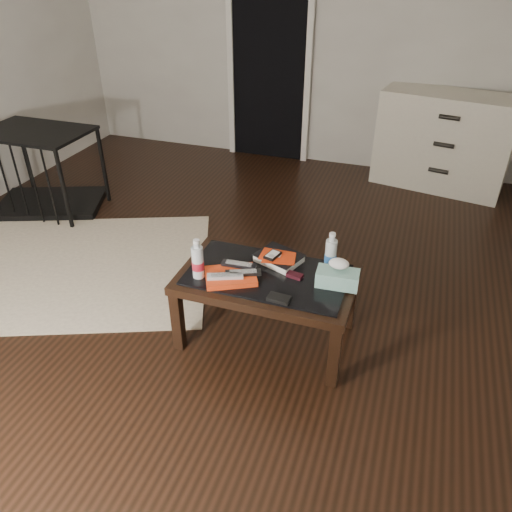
{
  "coord_description": "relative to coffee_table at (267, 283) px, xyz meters",
  "views": [
    {
      "loc": [
        1.21,
        -2.69,
        2.07
      ],
      "look_at": [
        0.44,
        -0.43,
        0.55
      ],
      "focal_mm": 35.0,
      "sensor_mm": 36.0,
      "label": 1
    }
  ],
  "objects": [
    {
      "name": "ground",
      "position": [
        -0.52,
        0.46,
        -0.4
      ],
      "size": [
        5.0,
        5.0,
        0.0
      ],
      "primitive_type": "plane",
      "color": "black",
      "rests_on": "ground"
    },
    {
      "name": "room_shell",
      "position": [
        -0.52,
        0.46,
        1.22
      ],
      "size": [
        5.0,
        5.0,
        5.0
      ],
      "color": "beige",
      "rests_on": "ground"
    },
    {
      "name": "doorway",
      "position": [
        -0.92,
        2.92,
        0.63
      ],
      "size": [
        0.9,
        0.08,
        2.07
      ],
      "color": "black",
      "rests_on": "ground"
    },
    {
      "name": "coffee_table",
      "position": [
        0.0,
        0.0,
        0.0
      ],
      "size": [
        1.0,
        0.6,
        0.46
      ],
      "color": "black",
      "rests_on": "ground"
    },
    {
      "name": "rug",
      "position": [
        -1.61,
        0.24,
        -0.39
      ],
      "size": [
        2.41,
        2.14,
        0.01
      ],
      "primitive_type": "cube",
      "rotation": [
        0.0,
        0.0,
        0.38
      ],
      "color": "beige",
      "rests_on": "ground"
    },
    {
      "name": "dresser",
      "position": [
        0.9,
        2.69,
        0.05
      ],
      "size": [
        1.27,
        0.71,
        0.9
      ],
      "rotation": [
        0.0,
        0.0,
        -0.19
      ],
      "color": "beige",
      "rests_on": "ground"
    },
    {
      "name": "pet_crate",
      "position": [
        -2.41,
        1.05,
        -0.17
      ],
      "size": [
        1.06,
        0.88,
        0.71
      ],
      "rotation": [
        0.0,
        0.0,
        0.37
      ],
      "color": "black",
      "rests_on": "ground"
    },
    {
      "name": "magazines",
      "position": [
        -0.18,
        -0.11,
        0.08
      ],
      "size": [
        0.35,
        0.32,
        0.03
      ],
      "primitive_type": "cube",
      "rotation": [
        0.0,
        0.0,
        0.48
      ],
      "color": "red",
      "rests_on": "coffee_table"
    },
    {
      "name": "remote_silver",
      "position": [
        -0.2,
        -0.15,
        0.11
      ],
      "size": [
        0.2,
        0.12,
        0.02
      ],
      "primitive_type": "cube",
      "rotation": [
        0.0,
        0.0,
        0.39
      ],
      "color": "#A8A8AC",
      "rests_on": "magazines"
    },
    {
      "name": "remote_black_front",
      "position": [
        -0.11,
        -0.09,
        0.11
      ],
      "size": [
        0.2,
        0.12,
        0.02
      ],
      "primitive_type": "cube",
      "rotation": [
        0.0,
        0.0,
        0.4
      ],
      "color": "black",
      "rests_on": "magazines"
    },
    {
      "name": "remote_black_back",
      "position": [
        -0.16,
        -0.02,
        0.11
      ],
      "size": [
        0.2,
        0.06,
        0.02
      ],
      "primitive_type": "cube",
      "rotation": [
        0.0,
        0.0,
        0.07
      ],
      "color": "black",
      "rests_on": "magazines"
    },
    {
      "name": "textbook",
      "position": [
        0.02,
        0.15,
        0.09
      ],
      "size": [
        0.3,
        0.27,
        0.05
      ],
      "primitive_type": "cube",
      "rotation": [
        0.0,
        0.0,
        -0.36
      ],
      "color": "black",
      "rests_on": "coffee_table"
    },
    {
      "name": "dvd_mailers",
      "position": [
        0.02,
        0.13,
        0.11
      ],
      "size": [
        0.19,
        0.14,
        0.01
      ],
      "primitive_type": "cube",
      "rotation": [
        0.0,
        0.0,
        0.02
      ],
      "color": "red",
      "rests_on": "textbook"
    },
    {
      "name": "ipod",
      "position": [
        -0.0,
        0.11,
        0.12
      ],
      "size": [
        0.09,
        0.12,
        0.02
      ],
      "primitive_type": "cube",
      "rotation": [
        0.0,
        0.0,
        -0.27
      ],
      "color": "black",
      "rests_on": "dvd_mailers"
    },
    {
      "name": "flip_phone",
      "position": [
        0.16,
        0.02,
        0.08
      ],
      "size": [
        0.1,
        0.06,
        0.02
      ],
      "primitive_type": "cube",
      "rotation": [
        0.0,
        0.0,
        -0.18
      ],
      "color": "black",
      "rests_on": "coffee_table"
    },
    {
      "name": "wallet",
      "position": [
        0.13,
        -0.21,
        0.07
      ],
      "size": [
        0.12,
        0.08,
        0.02
      ],
      "primitive_type": "cube",
      "rotation": [
        0.0,
        0.0,
        -0.07
      ],
      "color": "black",
      "rests_on": "coffee_table"
    },
    {
      "name": "water_bottle_left",
      "position": [
        -0.36,
        -0.15,
        0.18
      ],
      "size": [
        0.08,
        0.08,
        0.24
      ],
      "primitive_type": "cylinder",
      "rotation": [
        0.0,
        0.0,
        0.2
      ],
      "color": "silver",
      "rests_on": "coffee_table"
    },
    {
      "name": "water_bottle_right",
      "position": [
        0.32,
        0.16,
        0.18
      ],
      "size": [
        0.08,
        0.08,
        0.24
      ],
      "primitive_type": "cylinder",
      "rotation": [
        0.0,
        0.0,
        0.24
      ],
      "color": "silver",
      "rests_on": "coffee_table"
    },
    {
      "name": "tissue_box",
      "position": [
        0.4,
        0.02,
        0.11
      ],
      "size": [
        0.24,
        0.13,
        0.09
      ],
      "primitive_type": "cube",
      "rotation": [
        0.0,
        0.0,
        0.06
      ],
      "color": "teal",
      "rests_on": "coffee_table"
    }
  ]
}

